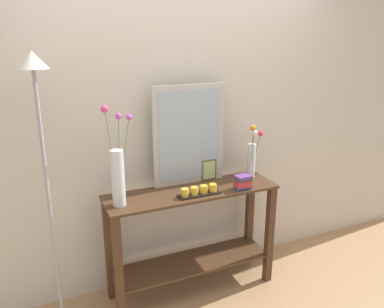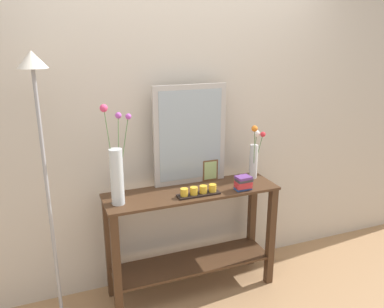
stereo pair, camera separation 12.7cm
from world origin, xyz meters
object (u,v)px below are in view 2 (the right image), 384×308
at_px(mirror_leaning, 190,135).
at_px(tall_vase_left, 117,172).
at_px(console_table, 192,230).
at_px(candle_tray, 199,191).
at_px(picture_frame_small, 210,170).
at_px(vase_right, 254,155).
at_px(book_stack, 243,183).
at_px(floor_lamp, 43,153).

distance_m(mirror_leaning, tall_vase_left, 0.65).
distance_m(console_table, mirror_leaning, 0.74).
xyz_separation_m(candle_tray, picture_frame_small, (0.20, 0.25, 0.06)).
distance_m(console_table, vase_right, 0.77).
bearing_deg(book_stack, picture_frame_small, 119.30).
bearing_deg(candle_tray, vase_right, 16.96).
bearing_deg(book_stack, mirror_leaning, 138.37).
height_order(vase_right, floor_lamp, floor_lamp).
xyz_separation_m(vase_right, book_stack, (-0.20, -0.19, -0.13)).
bearing_deg(floor_lamp, tall_vase_left, -0.77).
bearing_deg(vase_right, candle_tray, -163.04).
height_order(candle_tray, floor_lamp, floor_lamp).
xyz_separation_m(console_table, vase_right, (0.56, 0.07, 0.52)).
bearing_deg(floor_lamp, vase_right, 3.45).
relative_size(mirror_leaning, vase_right, 1.69).
distance_m(book_stack, floor_lamp, 1.42).
xyz_separation_m(console_table, tall_vase_left, (-0.56, -0.03, 0.56)).
bearing_deg(tall_vase_left, picture_frame_small, 13.07).
xyz_separation_m(console_table, floor_lamp, (-1.00, -0.02, 0.75)).
xyz_separation_m(console_table, mirror_leaning, (0.05, 0.16, 0.72)).
relative_size(mirror_leaning, picture_frame_small, 4.52).
distance_m(vase_right, candle_tray, 0.60).
height_order(vase_right, candle_tray, vase_right).
xyz_separation_m(mirror_leaning, candle_tray, (-0.03, -0.26, -0.36)).
bearing_deg(mirror_leaning, tall_vase_left, -162.57).
bearing_deg(picture_frame_small, candle_tray, -129.11).
bearing_deg(book_stack, console_table, 161.29).
height_order(console_table, candle_tray, candle_tray).
distance_m(candle_tray, floor_lamp, 1.09).
relative_size(book_stack, floor_lamp, 0.07).
height_order(console_table, vase_right, vase_right).
height_order(mirror_leaning, candle_tray, mirror_leaning).
bearing_deg(book_stack, candle_tray, 175.84).
relative_size(tall_vase_left, book_stack, 5.31).
bearing_deg(book_stack, tall_vase_left, 174.26).
bearing_deg(vase_right, tall_vase_left, -174.87).
height_order(book_stack, floor_lamp, floor_lamp).
bearing_deg(vase_right, book_stack, -135.62).
height_order(mirror_leaning, vase_right, mirror_leaning).
xyz_separation_m(picture_frame_small, book_stack, (0.15, -0.27, -0.03)).
xyz_separation_m(vase_right, picture_frame_small, (-0.35, 0.08, -0.11)).
bearing_deg(mirror_leaning, candle_tray, -97.62).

